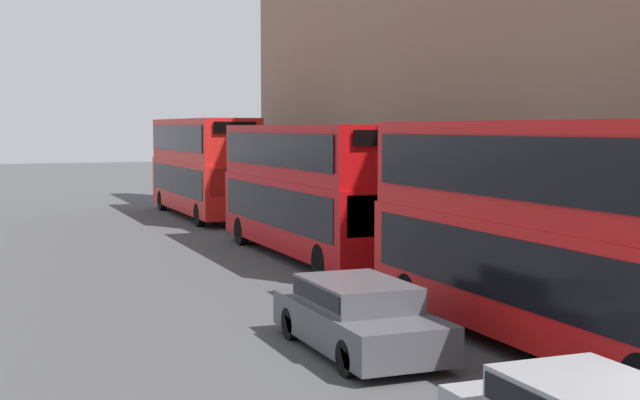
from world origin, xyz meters
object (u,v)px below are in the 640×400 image
object	(u,v)px
bus_second_in_queue	(310,185)
bus_third_in_queue	(203,163)
car_hatchback	(358,314)
bus_leading	(559,226)
pedestrian	(400,231)

from	to	relation	value
bus_second_in_queue	bus_third_in_queue	world-z (taller)	bus_third_in_queue
car_hatchback	bus_second_in_queue	bearing A→B (deg)	73.47
car_hatchback	bus_leading	bearing A→B (deg)	-22.84
bus_second_in_queue	bus_third_in_queue	xyz separation A→B (m)	(-0.00, 14.11, 0.16)
bus_leading	bus_second_in_queue	distance (m)	12.89
bus_leading	bus_second_in_queue	xyz separation A→B (m)	(-0.00, 12.89, -0.03)
bus_leading	bus_second_in_queue	size ratio (longest dim) A/B	0.96
bus_leading	bus_third_in_queue	world-z (taller)	bus_third_in_queue
bus_leading	bus_third_in_queue	size ratio (longest dim) A/B	0.96
bus_third_in_queue	car_hatchback	size ratio (longest dim) A/B	2.49
bus_leading	car_hatchback	size ratio (longest dim) A/B	2.38
bus_leading	pedestrian	distance (m)	12.44
pedestrian	bus_leading	bearing A→B (deg)	-103.01
bus_leading	bus_third_in_queue	bearing A→B (deg)	90.00
bus_third_in_queue	car_hatchback	bearing A→B (deg)	-97.58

